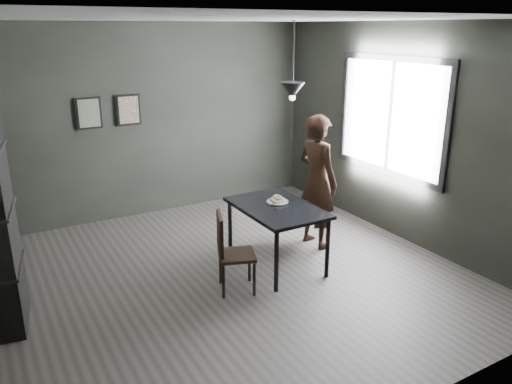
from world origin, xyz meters
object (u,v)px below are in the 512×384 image
wood_chair (229,248)px  cafe_table (277,212)px  white_plate (277,202)px  pendant_lamp (293,90)px  woman (317,182)px

wood_chair → cafe_table: bearing=39.2°
white_plate → pendant_lamp: (0.18, 0.00, 1.29)m
white_plate → wood_chair: (-0.83, -0.36, -0.26)m
cafe_table → woman: woman is taller
white_plate → pendant_lamp: pendant_lamp is taller
white_plate → wood_chair: wood_chair is taller
white_plate → pendant_lamp: 1.31m
pendant_lamp → white_plate: bearing=-179.2°
cafe_table → wood_chair: (-0.76, -0.26, -0.17)m
pendant_lamp → woman: bearing=17.3°
woman → pendant_lamp: (-0.52, -0.16, 1.19)m
white_plate → woman: bearing=13.2°
woman → wood_chair: woman is taller
cafe_table → woman: bearing=18.8°
woman → wood_chair: 1.65m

